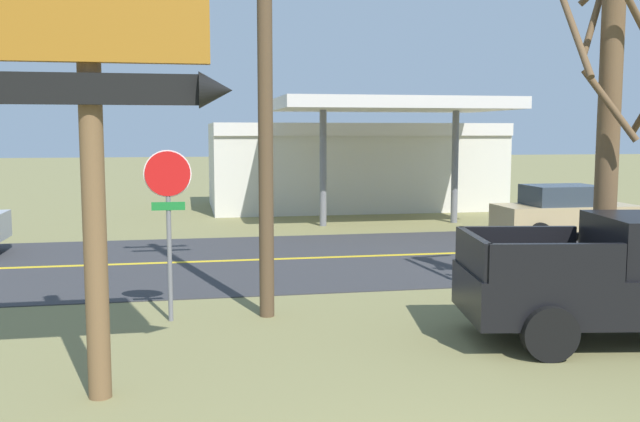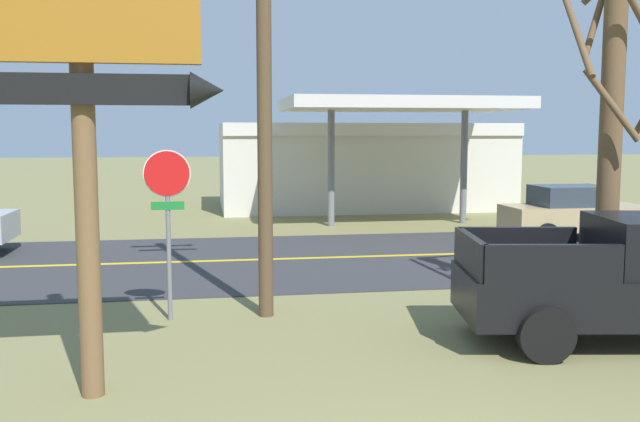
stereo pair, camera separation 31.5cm
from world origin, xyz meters
name	(u,v)px [view 2 (the right image)]	position (x,y,z in m)	size (l,w,h in m)	color
road_asphalt	(288,259)	(0.00, 13.00, 0.01)	(140.00, 8.00, 0.02)	#333335
road_centre_line	(288,259)	(0.00, 13.00, 0.02)	(126.00, 0.20, 0.01)	gold
motel_sign	(83,22)	(-3.45, 3.87, 4.52)	(3.06, 0.54, 6.63)	brown
stop_sign	(168,204)	(-2.72, 7.46, 2.03)	(0.80, 0.08, 2.95)	slate
utility_pole	(264,13)	(-1.05, 7.50, 5.26)	(1.72, 0.26, 9.96)	brown
bare_tree	(611,117)	(5.02, 6.79, 3.50)	(1.83, 1.90, 6.88)	brown
gas_station	(363,163)	(4.65, 24.92, 1.94)	(12.00, 11.50, 4.40)	beige
pickup_black_parked_on_lawn	(635,281)	(4.44, 4.99, 0.96)	(5.45, 2.85, 1.96)	black
car_tan_near_lane	(573,212)	(8.92, 15.00, 0.83)	(4.20, 2.00, 1.64)	tan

